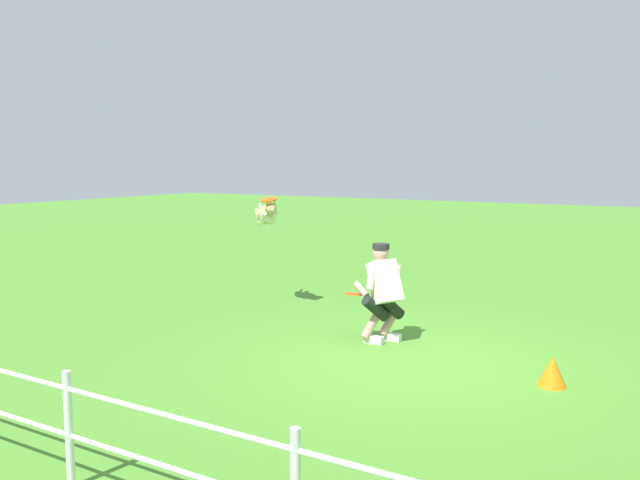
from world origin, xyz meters
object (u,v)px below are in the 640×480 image
Objects in this scene: frisbee_held at (355,294)px; training_cone at (553,371)px; frisbee_flying at (269,200)px; dog at (267,214)px; person at (383,290)px.

frisbee_held is 0.79× the size of training_cone.
frisbee_flying is 2.44m from frisbee_held.
frisbee_held is at bearing -12.00° from training_cone.
training_cone is (-4.81, 1.64, -1.33)m from dog.
person is at bearing -171.95° from frisbee_held.
frisbee_flying is (2.36, -0.80, 1.06)m from person.
frisbee_flying is at bearing -5.93° from dog.
person is at bearing 20.12° from dog.
frisbee_flying is 0.98× the size of frisbee_held.
frisbee_flying is at bearing -23.36° from frisbee_held.
person is at bearing -15.26° from training_cone.
dog is at bearing 8.46° from person.
frisbee_flying reaches higher than dog.
training_cone is at bearing 23.13° from dog.
training_cone is (-2.63, 0.56, -0.44)m from frisbee_held.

